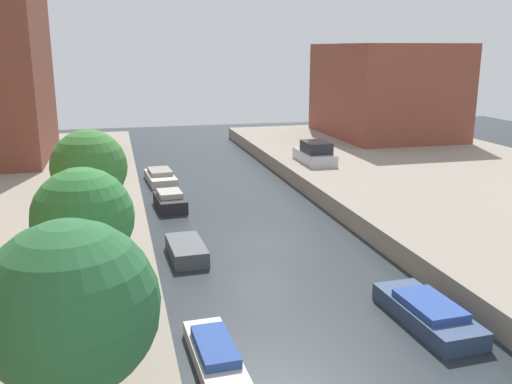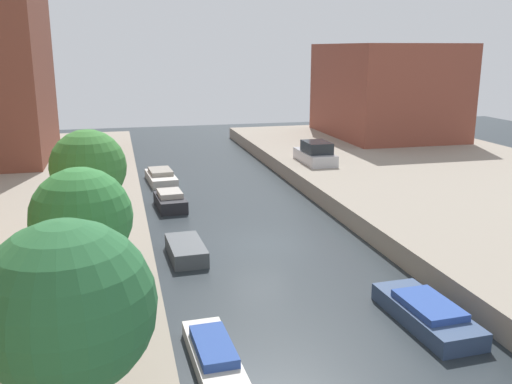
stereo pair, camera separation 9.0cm
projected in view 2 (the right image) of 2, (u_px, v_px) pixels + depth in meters
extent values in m
plane|color=#232B30|center=(259.00, 244.00, 26.10)|extent=(84.00, 84.00, 0.00)
cube|color=brown|center=(386.00, 90.00, 51.29)|extent=(10.00, 13.26, 8.25)
sphere|color=#2A6939|center=(68.00, 307.00, 9.85)|extent=(3.15, 3.15, 3.15)
cylinder|color=brown|center=(88.00, 299.00, 15.00)|extent=(0.27, 0.27, 2.71)
sphere|color=#327D3B|center=(81.00, 218.00, 14.44)|extent=(2.63, 2.63, 2.63)
cylinder|color=brown|center=(93.00, 235.00, 19.55)|extent=(0.34, 0.34, 3.07)
sphere|color=#3A7E36|center=(88.00, 167.00, 18.95)|extent=(2.56, 2.56, 2.56)
cube|color=#B7B7BC|center=(315.00, 157.00, 39.66)|extent=(1.88, 4.30, 0.78)
cube|color=#1E2328|center=(317.00, 147.00, 39.17)|extent=(1.66, 2.36, 0.76)
cube|color=beige|center=(214.00, 359.00, 16.06)|extent=(1.37, 4.23, 0.45)
cube|color=#2D4C9E|center=(213.00, 346.00, 16.06)|extent=(1.11, 2.34, 0.27)
cube|color=#4C5156|center=(186.00, 250.00, 24.41)|extent=(1.57, 3.19, 0.67)
cube|color=#232328|center=(170.00, 202.00, 31.91)|extent=(1.70, 3.22, 0.70)
cube|color=#B2ADA3|center=(170.00, 193.00, 31.89)|extent=(1.38, 1.80, 0.30)
cube|color=beige|center=(161.00, 178.00, 38.13)|extent=(1.98, 4.26, 0.57)
cube|color=gray|center=(160.00, 171.00, 38.23)|extent=(1.59, 2.38, 0.29)
cube|color=#33476B|center=(426.00, 315.00, 18.58)|extent=(1.87, 4.48, 0.60)
cube|color=#2D4C9E|center=(429.00, 305.00, 18.35)|extent=(1.53, 2.48, 0.24)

